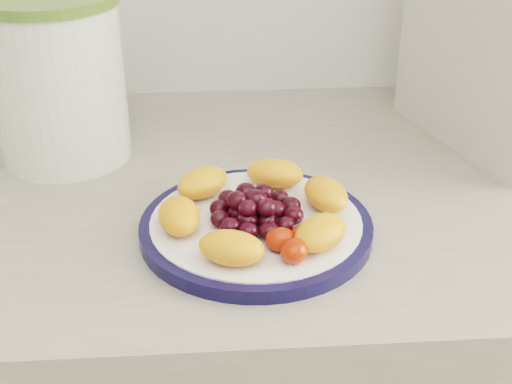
{
  "coord_description": "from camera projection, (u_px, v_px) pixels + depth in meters",
  "views": [
    {
      "loc": [
        -0.12,
        0.45,
        1.3
      ],
      "look_at": [
        -0.07,
        1.08,
        0.95
      ],
      "focal_mm": 50.0,
      "sensor_mm": 36.0,
      "label": 1
    }
  ],
  "objects": [
    {
      "name": "plate_face",
      "position": [
        256.0,
        227.0,
        0.74
      ],
      "size": [
        0.22,
        0.22,
        0.02
      ],
      "primitive_type": "cylinder",
      "color": "white",
      "rests_on": "counter"
    },
    {
      "name": "canister",
      "position": [
        58.0,
        83.0,
        0.86
      ],
      "size": [
        0.19,
        0.19,
        0.19
      ],
      "primitive_type": "cylinder",
      "rotation": [
        0.0,
        0.0,
        0.2
      ],
      "color": "#506820",
      "rests_on": "counter"
    },
    {
      "name": "plate_rim",
      "position": [
        256.0,
        228.0,
        0.74
      ],
      "size": [
        0.24,
        0.24,
        0.01
      ],
      "primitive_type": "cylinder",
      "color": "#0F0F35",
      "rests_on": "counter"
    },
    {
      "name": "fruit_plate",
      "position": [
        258.0,
        209.0,
        0.73
      ],
      "size": [
        0.21,
        0.21,
        0.03
      ],
      "color": "orange",
      "rests_on": "plate_face"
    }
  ]
}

